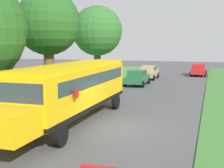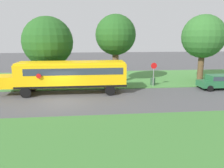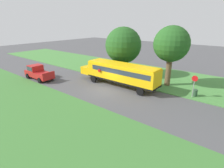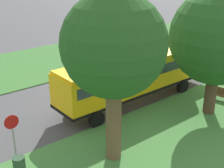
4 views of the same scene
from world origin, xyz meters
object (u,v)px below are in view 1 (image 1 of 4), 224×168
object	(u,v)px
car_green_nearest	(137,77)
oak_tree_roadside_mid	(50,24)
school_bus	(72,87)
car_tan_middle	(149,72)
stop_sign	(98,74)
oak_tree_far_end	(99,31)
car_red_furthest	(199,69)
trash_bin	(92,89)

from	to	relation	value
car_green_nearest	oak_tree_roadside_mid	world-z (taller)	oak_tree_roadside_mid
school_bus	car_tan_middle	size ratio (longest dim) A/B	2.82
stop_sign	oak_tree_roadside_mid	bearing A→B (deg)	-119.33
oak_tree_far_end	car_green_nearest	bearing A→B (deg)	-3.12
car_green_nearest	car_tan_middle	xyz separation A→B (m)	(0.00, 6.05, 0.00)
school_bus	car_red_furthest	size ratio (longest dim) A/B	2.82
car_red_furthest	trash_bin	size ratio (longest dim) A/B	4.89
car_tan_middle	trash_bin	size ratio (longest dim) A/B	4.89
stop_sign	oak_tree_far_end	bearing A→B (deg)	109.46
car_green_nearest	oak_tree_roadside_mid	xyz separation A→B (m)	(-4.01, -10.60, 4.81)
car_green_nearest	car_tan_middle	size ratio (longest dim) A/B	1.00
car_green_nearest	car_tan_middle	distance (m)	6.05
oak_tree_far_end	trash_bin	size ratio (longest dim) A/B	9.13
trash_bin	oak_tree_roadside_mid	bearing A→B (deg)	-111.51
school_bus	oak_tree_far_end	xyz separation A→B (m)	(-4.32, 16.03, 3.61)
car_tan_middle	car_red_furthest	distance (m)	8.06
car_red_furthest	oak_tree_roadside_mid	distance (m)	24.89
school_bus	trash_bin	bearing A→B (deg)	105.06
oak_tree_roadside_mid	car_red_furthest	bearing A→B (deg)	66.82
school_bus	car_red_furthest	distance (m)	28.21
stop_sign	trash_bin	distance (m)	1.43
oak_tree_far_end	trash_bin	bearing A→B (deg)	-74.88
car_tan_middle	oak_tree_roadside_mid	world-z (taller)	oak_tree_roadside_mid
car_green_nearest	stop_sign	distance (m)	6.96
oak_tree_roadside_mid	stop_sign	size ratio (longest dim) A/B	2.96
school_bus	stop_sign	xyz separation A→B (m)	(-1.88, 9.13, -0.19)
oak_tree_far_end	oak_tree_roadside_mid	bearing A→B (deg)	-88.79
car_green_nearest	oak_tree_far_end	xyz separation A→B (m)	(-4.24, 0.23, 4.65)
car_tan_middle	car_green_nearest	bearing A→B (deg)	-90.00
oak_tree_far_end	stop_sign	size ratio (longest dim) A/B	3.00
car_tan_middle	stop_sign	distance (m)	12.88
car_tan_middle	car_red_furthest	xyz separation A→B (m)	(5.60, 5.79, 0.00)
oak_tree_roadside_mid	trash_bin	distance (m)	6.82
school_bus	trash_bin	size ratio (longest dim) A/B	13.80
oak_tree_far_end	stop_sign	xyz separation A→B (m)	(2.44, -6.90, -3.80)
car_green_nearest	oak_tree_roadside_mid	bearing A→B (deg)	-110.71
oak_tree_far_end	stop_sign	distance (m)	8.25
oak_tree_far_end	stop_sign	bearing A→B (deg)	-70.54
car_green_nearest	trash_bin	world-z (taller)	car_green_nearest
car_red_furthest	oak_tree_roadside_mid	xyz separation A→B (m)	(-9.61, -22.45, 4.81)
car_red_furthest	oak_tree_roadside_mid	bearing A→B (deg)	-113.18
oak_tree_roadside_mid	oak_tree_far_end	size ratio (longest dim) A/B	0.99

